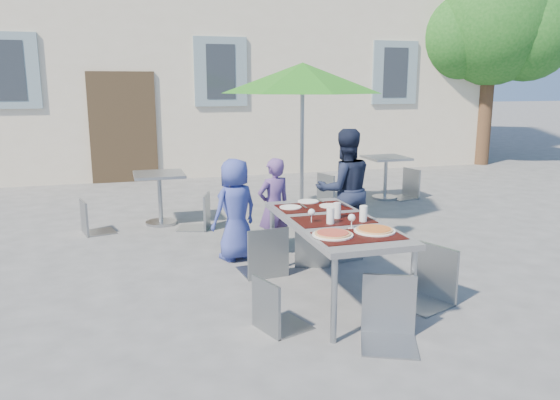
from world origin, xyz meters
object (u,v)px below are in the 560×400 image
object	(u,v)px
chair_3	(275,273)
chair_5	(391,272)
pizza_near_right	(375,230)
bg_chair_l_1	(331,170)
dining_table	(333,226)
child_2	(345,190)
bg_chair_r_0	(199,190)
bg_chair_l_0	(90,197)
chair_4	(432,241)
cafe_table_1	(386,170)
chair_1	(313,221)
child_0	(235,209)
patio_umbrella	(303,80)
cafe_table_0	(160,190)
chair_2	(345,218)
chair_0	(265,221)
bg_chair_r_1	(408,166)
child_1	(274,207)
pizza_near_left	(333,234)

from	to	relation	value
chair_3	chair_5	distance (m)	0.91
pizza_near_right	bg_chair_l_1	distance (m)	4.37
dining_table	child_2	world-z (taller)	child_2
dining_table	chair_5	bearing A→B (deg)	-84.41
dining_table	bg_chair_r_0	size ratio (longest dim) A/B	2.00
pizza_near_right	bg_chair_l_0	distance (m)	4.24
chair_4	chair_5	bearing A→B (deg)	-141.22
cafe_table_1	chair_1	bearing A→B (deg)	-129.31
chair_3	chair_5	size ratio (longest dim) A/B	0.88
bg_chair_l_0	pizza_near_right	bearing A→B (deg)	-55.07
child_0	bg_chair_l_1	bearing A→B (deg)	-156.25
patio_umbrella	cafe_table_0	distance (m)	2.53
dining_table	pizza_near_right	world-z (taller)	pizza_near_right
child_0	child_2	world-z (taller)	child_2
chair_1	chair_2	world-z (taller)	chair_1
chair_0	cafe_table_1	xyz separation A→B (m)	(3.02, 3.14, -0.09)
dining_table	child_0	xyz separation A→B (m)	(-0.62, 1.39, -0.11)
child_2	chair_0	bearing A→B (deg)	31.20
bg_chair_l_0	bg_chair_r_1	world-z (taller)	bg_chair_r_1
bg_chair_r_0	cafe_table_1	size ratio (longest dim) A/B	1.26
pizza_near_right	patio_umbrella	world-z (taller)	patio_umbrella
bg_chair_r_0	bg_chair_r_1	xyz separation A→B (m)	(3.78, 1.01, 0.03)
pizza_near_right	cafe_table_1	world-z (taller)	pizza_near_right
chair_4	chair_3	bearing A→B (deg)	-174.49
chair_0	patio_umbrella	xyz separation A→B (m)	(1.11, 2.04, 1.44)
chair_5	chair_2	bearing A→B (deg)	76.58
child_1	chair_0	xyz separation A→B (m)	(-0.29, -0.65, 0.02)
child_0	chair_5	bearing A→B (deg)	83.04
chair_2	patio_umbrella	size ratio (longest dim) A/B	0.37
child_2	cafe_table_0	world-z (taller)	child_2
child_0	chair_4	world-z (taller)	child_0
pizza_near_left	cafe_table_1	world-z (taller)	pizza_near_left
cafe_table_0	chair_3	bearing A→B (deg)	-80.76
child_0	cafe_table_0	xyz separation A→B (m)	(-0.70, 1.84, -0.08)
patio_umbrella	bg_chair_r_0	world-z (taller)	patio_umbrella
child_2	chair_5	xyz separation A→B (m)	(-0.63, -2.36, -0.17)
chair_2	cafe_table_0	xyz separation A→B (m)	(-1.88, 2.23, 0.01)
chair_4	bg_chair_r_1	size ratio (longest dim) A/B	1.02
chair_2	chair_3	bearing A→B (deg)	-129.86
chair_1	chair_4	world-z (taller)	chair_4
child_0	cafe_table_1	bearing A→B (deg)	-165.87
chair_1	cafe_table_0	bearing A→B (deg)	122.33
chair_3	cafe_table_0	world-z (taller)	chair_3
bg_chair_r_1	patio_umbrella	bearing A→B (deg)	-155.66
pizza_near_right	chair_1	distance (m)	1.43
pizza_near_left	child_2	bearing A→B (deg)	63.99
child_1	bg_chair_r_0	distance (m)	1.57
pizza_near_left	chair_1	size ratio (longest dim) A/B	0.39
pizza_near_left	bg_chair_l_1	size ratio (longest dim) A/B	0.34
chair_0	chair_2	distance (m)	1.04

